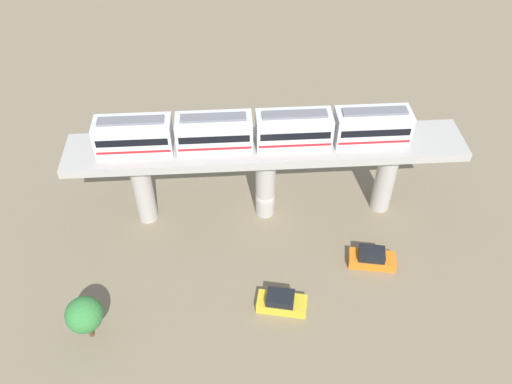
% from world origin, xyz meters
% --- Properties ---
extents(ground_plane, '(120.00, 120.00, 0.00)m').
position_xyz_m(ground_plane, '(0.00, 0.00, 0.00)').
color(ground_plane, '#84755B').
extents(viaduct, '(5.20, 35.80, 8.70)m').
position_xyz_m(viaduct, '(0.00, 0.00, 6.71)').
color(viaduct, '#B7B2AA').
rests_on(viaduct, ground).
extents(train, '(2.64, 27.45, 3.24)m').
position_xyz_m(train, '(0.00, 1.07, 10.23)').
color(train, silver).
rests_on(train, viaduct).
extents(parked_car_orange, '(2.56, 4.46, 1.76)m').
position_xyz_m(parked_car_orange, '(-7.22, -9.19, 0.74)').
color(parked_car_orange, orange).
rests_on(parked_car_orange, ground).
extents(parked_car_yellow, '(2.64, 4.48, 1.76)m').
position_xyz_m(parked_car_yellow, '(-11.38, -0.52, 0.74)').
color(parked_car_yellow, yellow).
rests_on(parked_car_yellow, ground).
extents(tree_near_viaduct, '(2.92, 2.92, 4.46)m').
position_xyz_m(tree_near_viaduct, '(-13.05, 15.16, 2.98)').
color(tree_near_viaduct, brown).
rests_on(tree_near_viaduct, ground).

